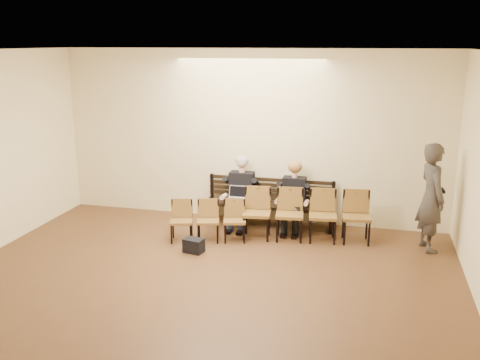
# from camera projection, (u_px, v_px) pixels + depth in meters

# --- Properties ---
(ground) EXTENTS (10.00, 10.00, 0.00)m
(ground) POSITION_uv_depth(u_px,v_px,m) (158.00, 343.00, 6.63)
(ground) COLOR #55341D
(ground) RESTS_ON ground
(room_walls) EXTENTS (8.02, 10.01, 3.51)m
(room_walls) POSITION_uv_depth(u_px,v_px,m) (174.00, 131.00, 6.73)
(room_walls) COLOR #F9E5B3
(room_walls) RESTS_ON ground
(bench) EXTENTS (2.60, 0.90, 0.45)m
(bench) POSITION_uv_depth(u_px,v_px,m) (269.00, 215.00, 10.83)
(bench) COLOR black
(bench) RESTS_ON ground
(seated_man) EXTENTS (0.60, 0.83, 1.44)m
(seated_man) POSITION_uv_depth(u_px,v_px,m) (241.00, 191.00, 10.72)
(seated_man) COLOR black
(seated_man) RESTS_ON ground
(seated_woman) EXTENTS (0.56, 0.77, 1.30)m
(seated_woman) POSITION_uv_depth(u_px,v_px,m) (293.00, 198.00, 10.48)
(seated_woman) COLOR black
(seated_woman) RESTS_ON ground
(laptop) EXTENTS (0.40, 0.34, 0.26)m
(laptop) POSITION_uv_depth(u_px,v_px,m) (236.00, 201.00, 10.54)
(laptop) COLOR #BBBCC0
(laptop) RESTS_ON bench
(water_bottle) EXTENTS (0.07, 0.07, 0.22)m
(water_bottle) POSITION_uv_depth(u_px,v_px,m) (296.00, 206.00, 10.25)
(water_bottle) COLOR silver
(water_bottle) RESTS_ON bench
(bag) EXTENTS (0.38, 0.30, 0.25)m
(bag) POSITION_uv_depth(u_px,v_px,m) (194.00, 245.00, 9.45)
(bag) COLOR black
(bag) RESTS_ON ground
(passerby) EXTENTS (0.76, 0.94, 2.23)m
(passerby) POSITION_uv_depth(u_px,v_px,m) (432.00, 189.00, 9.34)
(passerby) COLOR #3B3630
(passerby) RESTS_ON ground
(chair_row_front) EXTENTS (2.40, 0.83, 0.97)m
(chair_row_front) POSITION_uv_depth(u_px,v_px,m) (306.00, 215.00, 9.95)
(chair_row_front) COLOR brown
(chair_row_front) RESTS_ON ground
(chair_row_back) EXTENTS (1.46, 0.78, 0.78)m
(chair_row_back) POSITION_uv_depth(u_px,v_px,m) (208.00, 221.00, 9.93)
(chair_row_back) COLOR brown
(chair_row_back) RESTS_ON ground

